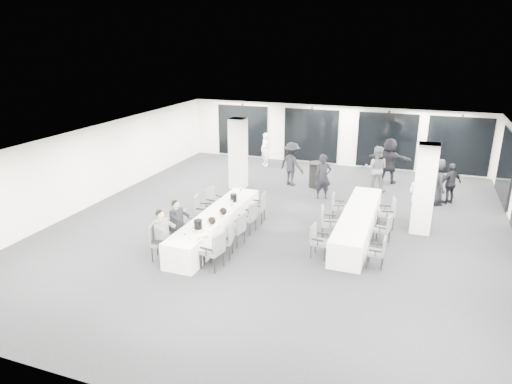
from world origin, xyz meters
TOP-DOWN VIEW (x-y plane):
  - room at (0.89, 1.11)m, footprint 14.04×16.04m
  - column_left at (-2.80, 3.20)m, footprint 0.60×0.60m
  - column_right at (4.20, 1.00)m, footprint 0.60×0.60m
  - banquet_table_main at (-1.59, -1.51)m, footprint 0.90×5.00m
  - banquet_table_side at (2.40, 0.07)m, footprint 0.90×5.00m
  - cocktail_table at (0.16, 4.34)m, footprint 0.73×0.73m
  - chair_main_left_near at (-2.43, -3.43)m, footprint 0.62×0.65m
  - chair_main_left_second at (-2.42, -2.60)m, footprint 0.49×0.53m
  - chair_main_left_mid at (-2.42, -1.93)m, footprint 0.49×0.53m
  - chair_main_left_fourth at (-2.43, -0.87)m, footprint 0.60×0.63m
  - chair_main_left_far at (-2.43, 0.06)m, footprint 0.59×0.61m
  - chair_main_right_near at (-0.76, -3.42)m, footprint 0.59×0.63m
  - chair_main_right_second at (-0.76, -2.67)m, footprint 0.61×0.64m
  - chair_main_right_mid at (-0.76, -1.89)m, footprint 0.56×0.59m
  - chair_main_right_fourth at (-0.76, -0.91)m, footprint 0.54×0.58m
  - chair_main_right_far at (-0.76, -0.01)m, footprint 0.57×0.61m
  - chair_side_left_near at (1.57, -1.78)m, footprint 0.50×0.55m
  - chair_side_left_mid at (1.57, -0.49)m, footprint 0.60×0.63m
  - chair_side_left_far at (1.57, 1.09)m, footprint 0.50×0.54m
  - chair_side_right_near at (3.23, -1.86)m, footprint 0.44×0.49m
  - chair_side_right_mid at (3.23, -0.31)m, footprint 0.52×0.56m
  - chair_side_right_far at (3.24, 0.98)m, footprint 0.59×0.62m
  - seated_guest_a at (-2.26, -3.41)m, footprint 0.50×0.38m
  - seated_guest_b at (-2.26, -2.59)m, footprint 0.50×0.38m
  - seated_guest_c at (-0.93, -3.40)m, footprint 0.50×0.38m
  - seated_guest_d at (-0.93, -2.69)m, footprint 0.50×0.38m
  - standing_guest_a at (0.67, 3.04)m, footprint 0.85×0.77m
  - standing_guest_b at (2.43, 4.64)m, footprint 1.00×0.63m
  - standing_guest_c at (-0.88, 4.25)m, footprint 1.46×1.16m
  - standing_guest_d at (5.13, 4.08)m, footprint 1.13×1.08m
  - standing_guest_e at (4.66, 3.82)m, footprint 0.87×1.07m
  - standing_guest_f at (2.80, 5.91)m, footprint 2.02×0.89m
  - standing_guest_g at (-2.87, 6.71)m, footprint 0.83×0.82m
  - standing_guest_h at (4.11, 2.00)m, footprint 1.12×1.08m
  - ice_bucket_near at (-1.57, -2.75)m, footprint 0.23×0.23m
  - ice_bucket_far at (-1.51, -0.38)m, footprint 0.22×0.22m
  - water_bottle_a at (-1.65, -3.34)m, footprint 0.06×0.06m
  - water_bottle_b at (-1.36, -0.86)m, footprint 0.07×0.07m
  - water_bottle_c at (-1.62, 0.56)m, footprint 0.07×0.07m
  - plate_a at (-1.68, -2.77)m, footprint 0.21×0.21m
  - plate_b at (-1.54, -2.99)m, footprint 0.22×0.22m
  - plate_c at (-1.47, -1.90)m, footprint 0.21×0.21m
  - wine_glass at (-1.31, -3.74)m, footprint 0.08×0.08m

SIDE VIEW (x-z plane):
  - banquet_table_main at x=-1.59m, z-range 0.00..0.75m
  - banquet_table_side at x=2.40m, z-range 0.00..0.75m
  - chair_side_right_near at x=3.23m, z-range 0.06..0.92m
  - chair_main_left_mid at x=-2.42m, z-range 0.06..0.92m
  - chair_main_left_second at x=-2.42m, z-range 0.06..0.94m
  - chair_side_right_mid at x=3.23m, z-range 0.06..0.95m
  - cocktail_table at x=0.16m, z-range 0.01..1.02m
  - chair_side_left_far at x=1.57m, z-range 0.06..0.96m
  - chair_side_left_near at x=1.57m, z-range 0.06..0.98m
  - chair_main_right_mid at x=-0.76m, z-range 0.07..1.02m
  - chair_main_left_far at x=-2.43m, z-range 0.07..1.03m
  - chair_main_right_fourth at x=-0.76m, z-range 0.07..1.04m
  - chair_side_right_far at x=3.24m, z-range 0.07..1.05m
  - chair_side_left_mid at x=1.57m, z-range 0.07..1.06m
  - chair_main_left_fourth at x=-2.43m, z-range 0.07..1.07m
  - chair_main_right_far at x=-0.76m, z-range 0.07..1.07m
  - chair_main_right_near at x=-0.76m, z-range 0.07..1.09m
  - chair_main_left_near at x=-2.43m, z-range 0.07..1.09m
  - chair_main_right_second at x=-0.76m, z-range 0.07..1.09m
  - plate_a at x=-1.68m, z-range 0.75..0.78m
  - plate_b at x=-1.54m, z-range 0.75..0.78m
  - plate_c at x=-1.47m, z-range 0.75..0.78m
  - seated_guest_a at x=-2.26m, z-range 0.09..1.53m
  - seated_guest_b at x=-2.26m, z-range 0.09..1.53m
  - seated_guest_c at x=-0.93m, z-range 0.09..1.53m
  - seated_guest_d at x=-0.93m, z-range 0.09..1.53m
  - water_bottle_a at x=-1.65m, z-range 0.75..0.95m
  - standing_guest_d at x=5.13m, z-range 0.00..1.71m
  - water_bottle_b at x=-1.36m, z-range 0.75..0.97m
  - water_bottle_c at x=-1.62m, z-range 0.75..0.97m
  - ice_bucket_far at x=-1.51m, z-range 0.75..1.00m
  - ice_bucket_near at x=-1.57m, z-range 0.75..1.01m
  - standing_guest_g at x=-2.87m, z-range 0.00..1.77m
  - wine_glass at x=-1.31m, z-range 0.80..1.01m
  - standing_guest_a at x=0.67m, z-range 0.00..1.91m
  - standing_guest_e at x=4.66m, z-range 0.00..1.92m
  - standing_guest_h at x=4.11m, z-range 0.00..2.01m
  - standing_guest_c at x=-0.88m, z-range 0.00..2.02m
  - standing_guest_b at x=2.43m, z-range 0.00..2.05m
  - standing_guest_f at x=2.80m, z-range 0.00..2.15m
  - room at x=0.89m, z-range -0.03..2.81m
  - column_left at x=-2.80m, z-range 0.00..2.80m
  - column_right at x=4.20m, z-range 0.00..2.80m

